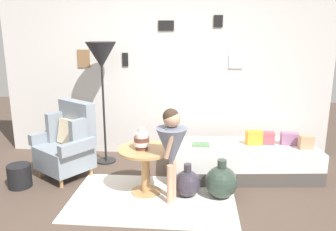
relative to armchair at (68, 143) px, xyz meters
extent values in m
plane|color=#4C3D33|center=(1.15, -1.00, -0.44)|extent=(12.00, 12.00, 0.00)
cube|color=silver|center=(1.15, 0.95, 0.86)|extent=(4.80, 0.10, 2.60)
cube|color=black|center=(1.19, 0.90, 1.48)|extent=(0.22, 0.02, 0.14)
cube|color=beige|center=(1.19, 0.89, 1.48)|extent=(0.17, 0.01, 0.11)
cube|color=black|center=(0.59, 0.90, 1.00)|extent=(0.08, 0.02, 0.20)
cube|color=slate|center=(0.59, 0.89, 1.00)|extent=(0.07, 0.01, 0.15)
cube|color=white|center=(2.19, 0.90, 0.99)|extent=(0.20, 0.02, 0.20)
cube|color=silver|center=(2.19, 0.89, 0.99)|extent=(0.15, 0.01, 0.16)
cube|color=olive|center=(-0.03, 0.90, 1.01)|extent=(0.18, 0.02, 0.26)
cube|color=#B7B7B4|center=(-0.03, 0.89, 1.01)|extent=(0.14, 0.01, 0.20)
cube|color=black|center=(1.92, 0.90, 1.54)|extent=(0.13, 0.02, 0.16)
cube|color=slate|center=(1.92, 0.89, 1.54)|extent=(0.10, 0.01, 0.13)
cube|color=silver|center=(1.17, -0.57, -0.43)|extent=(1.86, 1.19, 0.01)
cylinder|color=tan|center=(-0.37, -0.10, -0.38)|extent=(0.04, 0.04, 0.12)
cylinder|color=tan|center=(0.03, -0.38, -0.38)|extent=(0.04, 0.04, 0.12)
cylinder|color=tan|center=(-0.11, 0.26, -0.38)|extent=(0.04, 0.04, 0.12)
cylinder|color=tan|center=(0.28, -0.01, -0.38)|extent=(0.04, 0.04, 0.12)
cube|color=gray|center=(-0.04, -0.06, -0.17)|extent=(0.81, 0.80, 0.30)
cube|color=gray|center=(0.09, 0.13, 0.26)|extent=(0.57, 0.46, 0.55)
cube|color=gray|center=(-0.20, 0.17, 0.17)|extent=(0.24, 0.30, 0.39)
cube|color=gray|center=(0.23, -0.13, 0.17)|extent=(0.24, 0.30, 0.39)
cube|color=gray|center=(-0.32, 0.12, 0.05)|extent=(0.36, 0.46, 0.14)
cube|color=gray|center=(0.22, -0.26, 0.05)|extent=(0.36, 0.46, 0.14)
cube|color=beige|center=(0.02, 0.02, 0.14)|extent=(0.39, 0.34, 0.33)
cube|color=#4C4742|center=(2.25, 0.21, -0.35)|extent=(1.97, 0.99, 0.18)
cube|color=white|center=(2.25, 0.21, -0.15)|extent=(1.97, 0.99, 0.22)
cube|color=tan|center=(3.03, 0.16, 0.05)|extent=(0.17, 0.13, 0.17)
cube|color=gray|center=(2.86, 0.31, 0.04)|extent=(0.21, 0.13, 0.16)
cube|color=#D64C56|center=(2.58, 0.31, 0.04)|extent=(0.18, 0.13, 0.16)
cube|color=orange|center=(2.40, 0.28, 0.05)|extent=(0.22, 0.15, 0.18)
cylinder|color=tan|center=(1.07, -0.42, -0.43)|extent=(0.35, 0.35, 0.02)
cylinder|color=tan|center=(1.07, -0.42, -0.17)|extent=(0.10, 0.10, 0.50)
cylinder|color=tan|center=(1.07, -0.42, 0.10)|extent=(0.63, 0.63, 0.03)
cylinder|color=brown|center=(1.04, -0.45, 0.14)|extent=(0.14, 0.14, 0.05)
cylinder|color=white|center=(1.04, -0.45, 0.18)|extent=(0.17, 0.17, 0.05)
cylinder|color=brown|center=(1.04, -0.45, 0.23)|extent=(0.17, 0.17, 0.05)
cylinder|color=white|center=(1.04, -0.45, 0.28)|extent=(0.14, 0.14, 0.05)
cylinder|color=white|center=(1.04, -0.45, 0.33)|extent=(0.07, 0.07, 0.06)
cylinder|color=black|center=(0.35, 0.50, -0.43)|extent=(0.28, 0.28, 0.02)
cylinder|color=black|center=(0.35, 0.50, 0.38)|extent=(0.03, 0.03, 1.60)
cone|color=#232328|center=(0.35, 0.50, 1.09)|extent=(0.41, 0.41, 0.35)
cylinder|color=tan|center=(1.38, -0.66, -0.21)|extent=(0.07, 0.07, 0.46)
cylinder|color=tan|center=(1.41, -0.57, -0.21)|extent=(0.07, 0.07, 0.46)
cone|color=slate|center=(1.39, -0.62, 0.20)|extent=(0.34, 0.34, 0.43)
cylinder|color=slate|center=(1.39, -0.62, 0.35)|extent=(0.17, 0.17, 0.16)
cylinder|color=tan|center=(1.37, -0.74, 0.26)|extent=(0.13, 0.08, 0.29)
cylinder|color=tan|center=(1.44, -0.51, 0.26)|extent=(0.13, 0.08, 0.29)
sphere|color=tan|center=(1.39, -0.62, 0.52)|extent=(0.18, 0.18, 0.18)
sphere|color=#38281E|center=(1.38, -0.61, 0.54)|extent=(0.18, 0.18, 0.18)
cube|color=#567C53|center=(1.71, 0.16, -0.02)|extent=(0.22, 0.17, 0.03)
sphere|color=#332D38|center=(1.56, -0.46, -0.29)|extent=(0.31, 0.31, 0.31)
cylinder|color=#332D38|center=(1.56, -0.46, -0.09)|extent=(0.09, 0.09, 0.09)
sphere|color=#2D3D33|center=(1.94, -0.45, -0.25)|extent=(0.37, 0.37, 0.37)
cylinder|color=#2D3D33|center=(1.94, -0.45, -0.03)|extent=(0.10, 0.10, 0.09)
cylinder|color=black|center=(-0.48, -0.40, -0.30)|extent=(0.28, 0.28, 0.28)
camera|label=1|loc=(1.66, -4.10, 1.45)|focal=36.88mm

